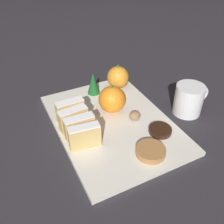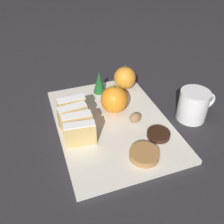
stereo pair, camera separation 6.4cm
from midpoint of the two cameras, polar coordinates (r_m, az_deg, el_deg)
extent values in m
plane|color=#28262B|center=(0.67, 2.75, -2.97)|extent=(6.00, 6.00, 0.00)
cube|color=silver|center=(0.66, 2.77, -2.58)|extent=(0.28, 0.39, 0.01)
cube|color=tan|center=(0.58, -4.16, -5.25)|extent=(0.08, 0.03, 0.06)
cube|color=white|center=(0.56, -4.29, -3.01)|extent=(0.07, 0.03, 0.00)
cube|color=tan|center=(0.61, -4.94, -3.04)|extent=(0.07, 0.03, 0.06)
cube|color=white|center=(0.59, -5.09, -0.82)|extent=(0.07, 0.03, 0.00)
cube|color=tan|center=(0.63, -6.05, -1.09)|extent=(0.08, 0.03, 0.06)
cube|color=white|center=(0.61, -6.23, 1.08)|extent=(0.07, 0.03, 0.00)
cube|color=tan|center=(0.66, -6.43, 0.82)|extent=(0.07, 0.03, 0.06)
cube|color=white|center=(0.64, -6.61, 2.95)|extent=(0.07, 0.03, 0.00)
sphere|color=orange|center=(0.67, 3.25, 2.77)|extent=(0.07, 0.07, 0.07)
cylinder|color=#38702D|center=(0.65, 3.37, 5.68)|extent=(0.00, 0.01, 0.01)
sphere|color=orange|center=(0.78, 5.32, 7.71)|extent=(0.07, 0.07, 0.07)
cylinder|color=#38702D|center=(0.76, 5.48, 10.14)|extent=(0.01, 0.01, 0.01)
ellipsoid|color=#8E6B47|center=(0.66, 8.13, -1.37)|extent=(0.03, 0.03, 0.03)
cylinder|color=black|center=(0.63, 13.49, -5.09)|extent=(0.06, 0.06, 0.01)
cylinder|color=#A3703D|center=(0.57, 10.66, -9.66)|extent=(0.07, 0.07, 0.02)
cone|color=#195623|center=(0.76, -0.50, 6.78)|extent=(0.04, 0.04, 0.07)
cylinder|color=white|center=(0.71, 20.52, 1.34)|extent=(0.08, 0.08, 0.08)
torus|color=white|center=(0.73, 23.38, 2.27)|extent=(0.05, 0.01, 0.05)
camera|label=1|loc=(0.03, -87.14, 2.18)|focal=40.00mm
camera|label=2|loc=(0.03, 92.86, -2.18)|focal=40.00mm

